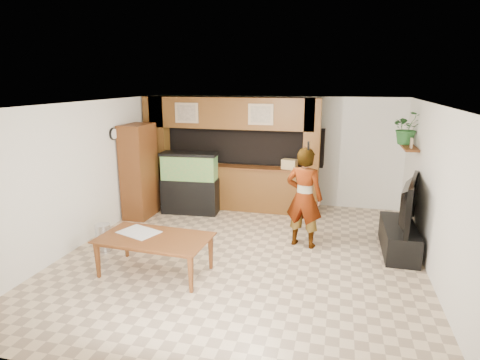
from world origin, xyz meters
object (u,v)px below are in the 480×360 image
(pantry_cabinet, at_px, (139,171))
(dining_table, at_px, (154,256))
(person, at_px, (304,198))
(aquarium, at_px, (190,184))
(television, at_px, (402,202))

(pantry_cabinet, height_order, dining_table, pantry_cabinet)
(pantry_cabinet, distance_m, person, 3.76)
(aquarium, height_order, television, aquarium)
(aquarium, xyz_separation_m, person, (2.68, -1.28, 0.23))
(television, bearing_deg, pantry_cabinet, 95.67)
(pantry_cabinet, relative_size, dining_table, 1.19)
(pantry_cabinet, relative_size, television, 1.39)
(person, distance_m, dining_table, 2.80)
(television, xyz_separation_m, person, (-1.68, -0.15, 0.00))
(aquarium, bearing_deg, person, -29.78)
(person, xyz_separation_m, dining_table, (-2.14, -1.70, -0.62))
(aquarium, distance_m, television, 4.50)
(dining_table, bearing_deg, aquarium, 103.16)
(television, height_order, dining_table, television)
(aquarium, height_order, person, person)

